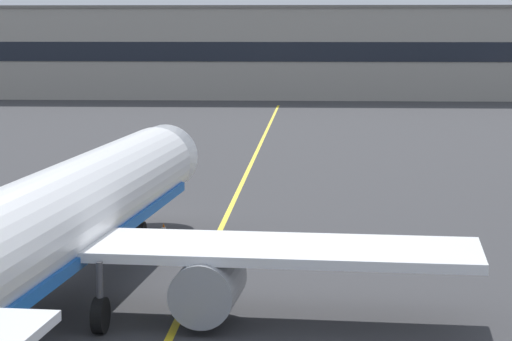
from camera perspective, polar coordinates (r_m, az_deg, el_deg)
taxiway_centreline at (r=55.25m, az=-2.06°, el=-3.47°), size 0.95×180.00×0.01m
airliner_foreground at (r=40.04m, az=-11.29°, el=-3.04°), size 32.28×41.53×11.65m
safety_cone_by_nose_gear at (r=55.71m, az=-4.98°, el=-3.13°), size 0.44×0.44×0.55m
terminal_building at (r=159.16m, az=-0.12°, el=6.38°), size 127.85×12.40×13.67m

